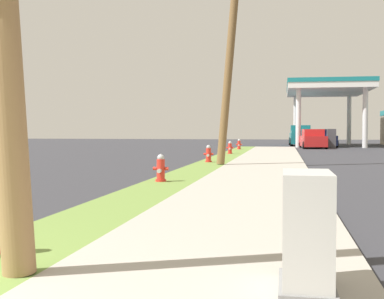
% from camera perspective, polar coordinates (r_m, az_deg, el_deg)
% --- Properties ---
extents(fire_hydrant_second, '(0.42, 0.38, 0.74)m').
position_cam_1_polar(fire_hydrant_second, '(13.91, -3.48, -2.21)').
color(fire_hydrant_second, red).
rests_on(fire_hydrant_second, grass_verge).
extents(fire_hydrant_third, '(0.42, 0.37, 0.74)m').
position_cam_1_polar(fire_hydrant_third, '(22.27, 1.84, -0.56)').
color(fire_hydrant_third, red).
rests_on(fire_hydrant_third, grass_verge).
extents(fire_hydrant_fourth, '(0.42, 0.37, 0.74)m').
position_cam_1_polar(fire_hydrant_fourth, '(30.19, 4.22, 0.15)').
color(fire_hydrant_fourth, red).
rests_on(fire_hydrant_fourth, grass_verge).
extents(fire_hydrant_fifth, '(0.42, 0.38, 0.74)m').
position_cam_1_polar(fire_hydrant_fifth, '(37.30, 5.22, 0.53)').
color(fire_hydrant_fifth, red).
rests_on(fire_hydrant_fifth, grass_verge).
extents(utility_pole_midground, '(1.56, 1.30, 9.77)m').
position_cam_1_polar(utility_pole_midground, '(21.25, 4.34, 11.86)').
color(utility_pole_midground, brown).
rests_on(utility_pole_midground, grass_verge).
extents(utility_cabinet, '(0.47, 0.84, 1.03)m').
position_cam_1_polar(utility_cabinet, '(4.59, 12.58, -9.37)').
color(utility_cabinet, slate).
rests_on(utility_cabinet, sidewalk_slab).
extents(car_red_by_near_pump, '(2.22, 4.62, 1.57)m').
position_cam_1_polar(car_red_by_near_pump, '(43.56, 13.19, 1.08)').
color(car_red_by_near_pump, red).
rests_on(car_red_by_near_pump, ground).
extents(car_navy_by_far_pump, '(2.11, 4.58, 1.57)m').
position_cam_1_polar(car_navy_by_far_pump, '(47.14, 14.60, 1.15)').
color(car_navy_by_far_pump, navy).
rests_on(car_navy_by_far_pump, ground).
extents(truck_teal_at_forecourt, '(2.21, 5.44, 1.97)m').
position_cam_1_polar(truck_teal_at_forecourt, '(50.83, 11.92, 1.46)').
color(truck_teal_at_forecourt, '#197075').
rests_on(truck_teal_at_forecourt, ground).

